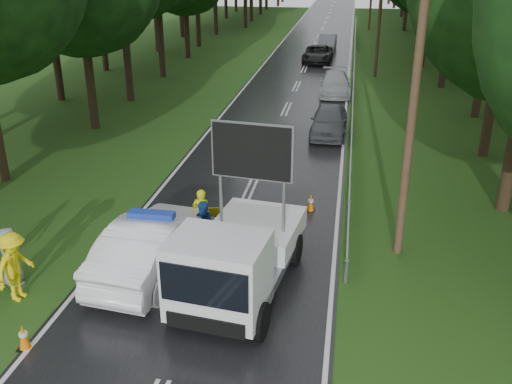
% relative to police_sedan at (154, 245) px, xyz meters
% --- Properties ---
extents(ground, '(160.00, 160.00, 0.00)m').
position_rel_police_sedan_xyz_m(ground, '(1.60, 0.25, -0.85)').
color(ground, '#244E16').
rests_on(ground, ground).
extents(road, '(7.00, 140.00, 0.02)m').
position_rel_police_sedan_xyz_m(road, '(1.60, 30.25, -0.84)').
color(road, black).
rests_on(road, ground).
extents(guardrail, '(0.12, 60.06, 0.70)m').
position_rel_police_sedan_xyz_m(guardrail, '(5.30, 29.92, -0.30)').
color(guardrail, gray).
rests_on(guardrail, ground).
extents(utility_pole_near, '(1.40, 0.24, 10.00)m').
position_rel_police_sedan_xyz_m(utility_pole_near, '(6.80, 2.25, 4.22)').
color(utility_pole_near, '#473021').
rests_on(utility_pole_near, ground).
extents(utility_pole_mid, '(1.40, 0.24, 10.00)m').
position_rel_police_sedan_xyz_m(utility_pole_mid, '(6.80, 28.25, 4.22)').
color(utility_pole_mid, '#473021').
rests_on(utility_pole_mid, ground).
extents(police_sedan, '(2.37, 5.30, 1.86)m').
position_rel_police_sedan_xyz_m(police_sedan, '(0.00, 0.00, 0.00)').
color(police_sedan, white).
rests_on(police_sedan, ground).
extents(work_truck, '(3.01, 5.61, 4.27)m').
position_rel_police_sedan_xyz_m(work_truck, '(2.50, -0.85, 0.31)').
color(work_truck, gray).
rests_on(work_truck, ground).
extents(barrier, '(2.84, 0.69, 1.20)m').
position_rel_police_sedan_xyz_m(barrier, '(2.40, 2.19, 0.06)').
color(barrier, '#CED90B').
rests_on(barrier, ground).
extents(officer, '(0.60, 0.40, 1.63)m').
position_rel_police_sedan_xyz_m(officer, '(0.78, 2.25, -0.03)').
color(officer, '#DDE30C').
rests_on(officer, ground).
extents(civilian, '(0.94, 0.83, 1.62)m').
position_rel_police_sedan_xyz_m(civilian, '(1.12, 1.37, -0.04)').
color(civilian, '#174199').
rests_on(civilian, ground).
extents(bystander_left, '(0.89, 1.32, 1.89)m').
position_rel_police_sedan_xyz_m(bystander_left, '(-3.05, -1.88, 0.10)').
color(bystander_left, yellow).
rests_on(bystander_left, ground).
extents(bystander_right, '(0.95, 0.96, 1.67)m').
position_rel_police_sedan_xyz_m(bystander_right, '(-3.58, -1.25, -0.01)').
color(bystander_right, gray).
rests_on(bystander_right, ground).
extents(queue_car_first, '(1.79, 4.26, 1.44)m').
position_rel_police_sedan_xyz_m(queue_car_first, '(4.20, 13.76, -0.13)').
color(queue_car_first, '#43474C').
rests_on(queue_car_first, ground).
extents(queue_car_second, '(2.06, 4.69, 1.34)m').
position_rel_police_sedan_xyz_m(queue_car_second, '(4.16, 22.43, -0.18)').
color(queue_car_second, '#A3A6AB').
rests_on(queue_car_second, ground).
extents(queue_car_third, '(2.32, 4.89, 1.35)m').
position_rel_police_sedan_xyz_m(queue_car_third, '(2.40, 33.06, -0.17)').
color(queue_car_third, black).
rests_on(queue_car_third, ground).
extents(queue_car_fourth, '(1.59, 4.28, 1.40)m').
position_rel_police_sedan_xyz_m(queue_car_fourth, '(2.86, 39.06, -0.15)').
color(queue_car_fourth, '#43474C').
rests_on(queue_car_fourth, ground).
extents(cone_near_left, '(0.32, 0.32, 0.67)m').
position_rel_police_sedan_xyz_m(cone_near_left, '(-1.83, -3.75, -0.52)').
color(cone_near_left, black).
rests_on(cone_near_left, ground).
extents(cone_center, '(0.38, 0.38, 0.80)m').
position_rel_police_sedan_xyz_m(cone_center, '(2.10, 0.42, -0.46)').
color(cone_center, black).
rests_on(cone_center, ground).
extents(cone_far, '(0.34, 0.34, 0.72)m').
position_rel_police_sedan_xyz_m(cone_far, '(2.24, 2.75, -0.50)').
color(cone_far, black).
rests_on(cone_far, ground).
extents(cone_left_mid, '(0.39, 0.39, 0.82)m').
position_rel_police_sedan_xyz_m(cone_left_mid, '(-1.31, 1.26, -0.45)').
color(cone_left_mid, black).
rests_on(cone_left_mid, ground).
extents(cone_right, '(0.30, 0.30, 0.64)m').
position_rel_police_sedan_xyz_m(cone_right, '(4.00, 4.75, -0.54)').
color(cone_right, black).
rests_on(cone_right, ground).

